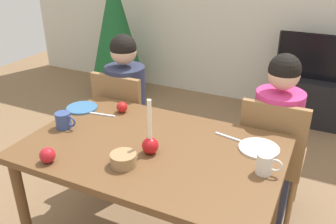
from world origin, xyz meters
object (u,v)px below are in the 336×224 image
object	(u,v)px
plate_right	(259,148)
apple_near_candle	(122,107)
person_left_child	(127,111)
person_right_child	(274,143)
christmas_tree	(115,29)
tv	(318,57)
apple_by_left_plate	(48,155)
candle_centerpiece	(150,142)
dining_table	(152,159)
chair_right	(272,153)
plate_left	(82,108)
chair_left	(125,119)
mug_right	(265,164)
mug_left	(64,120)
tv_stand	(310,100)
bowl_walnuts	(123,159)

from	to	relation	value
plate_right	apple_near_candle	xyz separation A→B (m)	(-0.91, 0.08, 0.03)
person_left_child	person_right_child	bearing A→B (deg)	0.00
christmas_tree	tv	bearing A→B (deg)	4.99
person_right_child	apple_by_left_plate	xyz separation A→B (m)	(-0.96, -1.01, 0.22)
candle_centerpiece	dining_table	bearing A→B (deg)	110.23
chair_right	plate_left	world-z (taller)	chair_right
chair_left	person_left_child	world-z (taller)	person_left_child
person_left_child	candle_centerpiece	bearing A→B (deg)	-50.04
mug_right	apple_by_left_plate	size ratio (longest dim) A/B	1.55
plate_left	mug_right	distance (m)	1.28
apple_by_left_plate	candle_centerpiece	bearing A→B (deg)	34.98
person_right_child	plate_left	bearing A→B (deg)	-161.00
dining_table	mug_left	distance (m)	0.59
tv_stand	chair_left	bearing A→B (deg)	-126.01
chair_right	apple_by_left_plate	distance (m)	1.39
person_right_child	apple_by_left_plate	world-z (taller)	person_right_child
person_left_child	person_right_child	world-z (taller)	same
tv	mug_right	size ratio (longest dim) A/B	6.34
person_left_child	apple_near_candle	world-z (taller)	person_left_child
chair_left	bowl_walnuts	distance (m)	1.02
tv_stand	plate_right	xyz separation A→B (m)	(-0.13, -2.08, 0.52)
mug_left	christmas_tree	bearing A→B (deg)	115.85
tv_stand	plate_left	bearing A→B (deg)	-122.31
tv	plate_right	size ratio (longest dim) A/B	3.63
candle_centerpiece	plate_right	xyz separation A→B (m)	(0.51, 0.29, -0.06)
chair_left	bowl_walnuts	xyz separation A→B (m)	(0.52, -0.83, 0.27)
chair_left	mug_right	world-z (taller)	chair_left
plate_right	mug_right	distance (m)	0.23
christmas_tree	mug_right	world-z (taller)	christmas_tree
person_left_child	plate_right	distance (m)	1.19
christmas_tree	apple_by_left_plate	world-z (taller)	christmas_tree
tv	plate_right	xyz separation A→B (m)	(-0.13, -2.08, 0.05)
plate_right	mug_left	world-z (taller)	mug_left
dining_table	mug_left	size ratio (longest dim) A/B	10.23
person_left_child	mug_right	world-z (taller)	person_left_child
tv_stand	plate_left	xyz separation A→B (m)	(-1.31, -2.08, 0.52)
chair_right	mug_right	world-z (taller)	chair_right
chair_right	plate_left	size ratio (longest dim) A/B	4.40
tv_stand	bowl_walnuts	size ratio (longest dim) A/B	4.82
chair_left	plate_left	world-z (taller)	chair_left
bowl_walnuts	apple_near_candle	distance (m)	0.62
chair_left	tv_stand	distance (m)	2.11
tv_stand	mug_left	bearing A→B (deg)	-117.88
apple_by_left_plate	apple_near_candle	bearing A→B (deg)	87.94
candle_centerpiece	person_left_child	bearing A→B (deg)	129.96
person_right_child	plate_right	xyz separation A→B (m)	(-0.02, -0.42, 0.19)
dining_table	tv_stand	bearing A→B (deg)	73.94
plate_right	apple_by_left_plate	bearing A→B (deg)	-148.02
person_right_child	candle_centerpiece	distance (m)	0.92
chair_right	tv	bearing A→B (deg)	86.44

